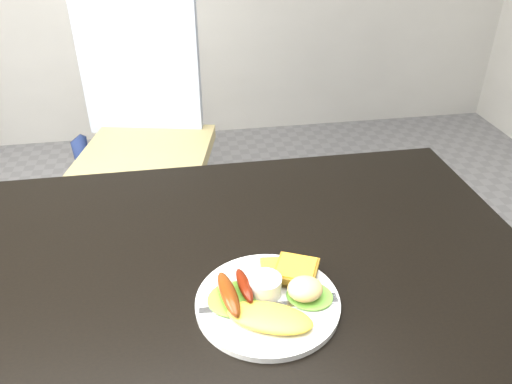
# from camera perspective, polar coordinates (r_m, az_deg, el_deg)

# --- Properties ---
(dining_table) EXTENTS (1.20, 0.80, 0.04)m
(dining_table) POSITION_cam_1_polar(r_m,az_deg,el_deg) (0.95, -3.45, -9.46)
(dining_table) COLOR black
(dining_table) RESTS_ON ground
(dining_chair) EXTENTS (0.57, 0.57, 0.06)m
(dining_chair) POSITION_cam_1_polar(r_m,az_deg,el_deg) (2.01, -12.37, 4.17)
(dining_chair) COLOR tan
(dining_chair) RESTS_ON ground
(person) EXTENTS (0.64, 0.47, 1.67)m
(person) POSITION_cam_1_polar(r_m,az_deg,el_deg) (1.61, -18.52, 11.30)
(person) COLOR navy
(person) RESTS_ON ground
(plate) EXTENTS (0.24, 0.24, 0.01)m
(plate) POSITION_cam_1_polar(r_m,az_deg,el_deg) (0.86, 1.34, -12.51)
(plate) COLOR white
(plate) RESTS_ON dining_table
(lettuce_left) EXTENTS (0.10, 0.10, 0.01)m
(lettuce_left) POSITION_cam_1_polar(r_m,az_deg,el_deg) (0.85, -2.33, -12.07)
(lettuce_left) COLOR #459C1D
(lettuce_left) RESTS_ON plate
(lettuce_right) EXTENTS (0.10, 0.10, 0.01)m
(lettuce_right) POSITION_cam_1_polar(r_m,az_deg,el_deg) (0.86, 6.14, -11.69)
(lettuce_right) COLOR green
(lettuce_right) RESTS_ON plate
(omelette) EXTENTS (0.16, 0.12, 0.02)m
(omelette) POSITION_cam_1_polar(r_m,az_deg,el_deg) (0.81, 1.57, -14.14)
(omelette) COLOR gold
(omelette) RESTS_ON plate
(sausage_a) EXTENTS (0.04, 0.11, 0.03)m
(sausage_a) POSITION_cam_1_polar(r_m,az_deg,el_deg) (0.84, -3.15, -11.55)
(sausage_a) COLOR #6F2D04
(sausage_a) RESTS_ON lettuce_left
(sausage_b) EXTENTS (0.03, 0.09, 0.02)m
(sausage_b) POSITION_cam_1_polar(r_m,az_deg,el_deg) (0.85, -1.34, -10.62)
(sausage_b) COLOR #5A140A
(sausage_b) RESTS_ON lettuce_left
(ramekin) EXTENTS (0.07, 0.07, 0.03)m
(ramekin) POSITION_cam_1_polar(r_m,az_deg,el_deg) (0.86, 1.06, -10.65)
(ramekin) COLOR white
(ramekin) RESTS_ON plate
(toast_a) EXTENTS (0.08, 0.08, 0.01)m
(toast_a) POSITION_cam_1_polar(r_m,az_deg,el_deg) (0.90, 2.88, -9.08)
(toast_a) COLOR olive
(toast_a) RESTS_ON plate
(toast_b) EXTENTS (0.10, 0.10, 0.01)m
(toast_b) POSITION_cam_1_polar(r_m,az_deg,el_deg) (0.89, 4.62, -8.87)
(toast_b) COLOR #8B6318
(toast_b) RESTS_ON toast_a
(potato_salad) EXTENTS (0.07, 0.06, 0.03)m
(potato_salad) POSITION_cam_1_polar(r_m,az_deg,el_deg) (0.85, 5.63, -10.95)
(potato_salad) COLOR beige
(potato_salad) RESTS_ON lettuce_right
(fork) EXTENTS (0.17, 0.02, 0.00)m
(fork) POSITION_cam_1_polar(r_m,az_deg,el_deg) (0.84, -0.53, -13.08)
(fork) COLOR #ADAFB7
(fork) RESTS_ON plate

